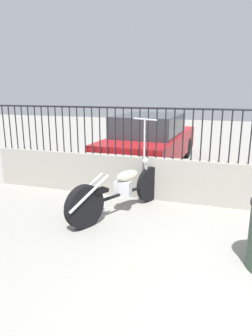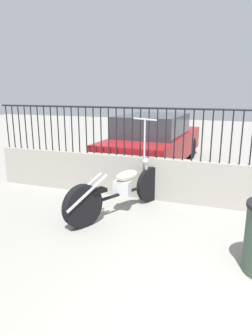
{
  "view_description": "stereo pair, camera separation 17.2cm",
  "coord_description": "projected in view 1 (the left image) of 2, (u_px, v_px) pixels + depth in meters",
  "views": [
    {
      "loc": [
        -0.63,
        -2.46,
        2.05
      ],
      "look_at": [
        -2.25,
        2.53,
        0.7
      ],
      "focal_mm": 32.0,
      "sensor_mm": 36.0,
      "label": 1
    },
    {
      "loc": [
        -0.47,
        -2.41,
        2.05
      ],
      "look_at": [
        -2.25,
        2.53,
        0.7
      ],
      "focal_mm": 32.0,
      "sensor_mm": 36.0,
      "label": 2
    }
  ],
  "objects": [
    {
      "name": "car_red",
      "position": [
        151.0,
        141.0,
        8.29
      ],
      "size": [
        1.92,
        4.59,
        1.44
      ],
      "rotation": [
        0.0,
        0.0,
        1.53
      ],
      "color": "black",
      "rests_on": "ground_plane"
    },
    {
      "name": "motorcycle_black",
      "position": [
        116.0,
        192.0,
        5.03
      ],
      "size": [
        1.1,
        2.09,
        1.59
      ],
      "rotation": [
        0.0,
        0.0,
        1.12
      ],
      "color": "black",
      "rests_on": "ground_plane"
    }
  ]
}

